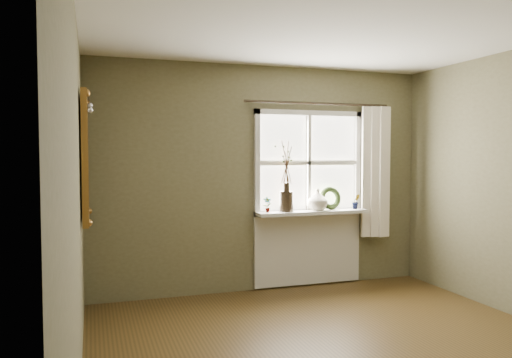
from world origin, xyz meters
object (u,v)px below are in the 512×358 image
at_px(dark_jug, 286,201).
at_px(gilt_mirror, 85,158).
at_px(cream_vase, 318,200).
at_px(wreath, 330,201).

xyz_separation_m(dark_jug, gilt_mirror, (-2.19, -0.67, 0.52)).
height_order(cream_vase, gilt_mirror, gilt_mirror).
relative_size(wreath, gilt_mirror, 0.25).
height_order(wreath, gilt_mirror, gilt_mirror).
bearing_deg(gilt_mirror, cream_vase, 14.50).
relative_size(dark_jug, gilt_mirror, 0.21).
height_order(dark_jug, cream_vase, cream_vase).
bearing_deg(dark_jug, wreath, 3.93).
height_order(dark_jug, wreath, wreath).
bearing_deg(gilt_mirror, dark_jug, 16.99).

